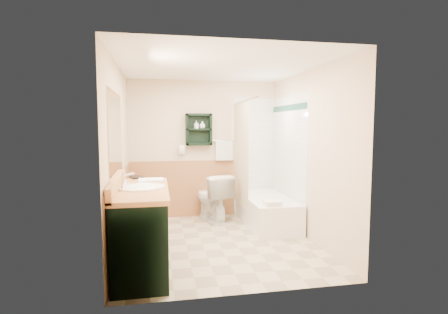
% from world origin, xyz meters
% --- Properties ---
extents(floor, '(3.00, 3.00, 0.00)m').
position_xyz_m(floor, '(0.00, 0.00, 0.00)').
color(floor, '#C4B48F').
rests_on(floor, ground).
extents(back_wall, '(2.60, 0.04, 2.40)m').
position_xyz_m(back_wall, '(0.00, 1.52, 1.20)').
color(back_wall, '#FEEBC7').
rests_on(back_wall, ground).
extents(left_wall, '(0.04, 3.00, 2.40)m').
position_xyz_m(left_wall, '(-1.32, 0.00, 1.20)').
color(left_wall, '#FEEBC7').
rests_on(left_wall, ground).
extents(right_wall, '(0.04, 3.00, 2.40)m').
position_xyz_m(right_wall, '(1.32, 0.00, 1.20)').
color(right_wall, '#FEEBC7').
rests_on(right_wall, ground).
extents(ceiling, '(2.60, 3.00, 0.04)m').
position_xyz_m(ceiling, '(0.00, 0.00, 2.42)').
color(ceiling, white).
rests_on(ceiling, back_wall).
extents(wainscot_left, '(2.98, 2.98, 1.00)m').
position_xyz_m(wainscot_left, '(-1.29, 0.00, 0.50)').
color(wainscot_left, '#CA8151').
rests_on(wainscot_left, left_wall).
extents(wainscot_back, '(2.58, 2.58, 1.00)m').
position_xyz_m(wainscot_back, '(0.00, 1.49, 0.50)').
color(wainscot_back, '#CA8151').
rests_on(wainscot_back, back_wall).
extents(mirror_frame, '(1.30, 1.30, 1.00)m').
position_xyz_m(mirror_frame, '(-1.27, -0.55, 1.50)').
color(mirror_frame, brown).
rests_on(mirror_frame, left_wall).
extents(mirror_glass, '(1.20, 1.20, 0.90)m').
position_xyz_m(mirror_glass, '(-1.27, -0.55, 1.50)').
color(mirror_glass, white).
rests_on(mirror_glass, left_wall).
extents(tile_right, '(1.50, 1.50, 2.10)m').
position_xyz_m(tile_right, '(1.28, 0.75, 1.05)').
color(tile_right, white).
rests_on(tile_right, right_wall).
extents(tile_back, '(0.95, 0.95, 2.10)m').
position_xyz_m(tile_back, '(1.03, 1.48, 1.05)').
color(tile_back, white).
rests_on(tile_back, back_wall).
extents(tile_accent, '(1.50, 1.50, 0.10)m').
position_xyz_m(tile_accent, '(1.27, 0.75, 1.90)').
color(tile_accent, '#134332').
rests_on(tile_accent, right_wall).
extents(wall_shelf, '(0.45, 0.15, 0.55)m').
position_xyz_m(wall_shelf, '(-0.10, 1.41, 1.55)').
color(wall_shelf, black).
rests_on(wall_shelf, back_wall).
extents(hair_dryer, '(0.10, 0.24, 0.18)m').
position_xyz_m(hair_dryer, '(-0.40, 1.43, 1.20)').
color(hair_dryer, white).
rests_on(hair_dryer, back_wall).
extents(towel_bar, '(0.40, 0.06, 0.40)m').
position_xyz_m(towel_bar, '(0.35, 1.45, 1.35)').
color(towel_bar, white).
rests_on(towel_bar, back_wall).
extents(curtain_rod, '(0.03, 1.60, 0.03)m').
position_xyz_m(curtain_rod, '(0.53, 0.75, 2.00)').
color(curtain_rod, silver).
rests_on(curtain_rod, back_wall).
extents(shower_curtain, '(1.05, 1.05, 1.70)m').
position_xyz_m(shower_curtain, '(0.53, 0.92, 1.15)').
color(shower_curtain, beige).
rests_on(shower_curtain, curtain_rod).
extents(vanity, '(0.59, 1.46, 0.93)m').
position_xyz_m(vanity, '(-0.99, -0.69, 0.46)').
color(vanity, black).
rests_on(vanity, ground).
extents(bathtub, '(0.69, 1.50, 0.46)m').
position_xyz_m(bathtub, '(0.93, 0.72, 0.23)').
color(bathtub, white).
rests_on(bathtub, ground).
extents(toilet, '(0.68, 0.91, 0.79)m').
position_xyz_m(toilet, '(0.09, 1.14, 0.40)').
color(toilet, white).
rests_on(toilet, ground).
extents(counter_towel, '(0.30, 0.23, 0.04)m').
position_xyz_m(counter_towel, '(-0.89, -0.31, 0.95)').
color(counter_towel, white).
rests_on(counter_towel, vanity).
extents(vanity_book, '(0.16, 0.07, 0.22)m').
position_xyz_m(vanity_book, '(-1.16, 0.05, 1.03)').
color(vanity_book, black).
rests_on(vanity_book, vanity).
extents(tub_towel, '(0.23, 0.19, 0.07)m').
position_xyz_m(tub_towel, '(0.81, 0.10, 0.50)').
color(tub_towel, white).
rests_on(tub_towel, bathtub).
extents(soap_bottle_a, '(0.10, 0.15, 0.06)m').
position_xyz_m(soap_bottle_a, '(-0.14, 1.40, 1.60)').
color(soap_bottle_a, white).
rests_on(soap_bottle_a, wall_shelf).
extents(soap_bottle_b, '(0.13, 0.15, 0.10)m').
position_xyz_m(soap_bottle_b, '(-0.04, 1.40, 1.61)').
color(soap_bottle_b, white).
rests_on(soap_bottle_b, wall_shelf).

